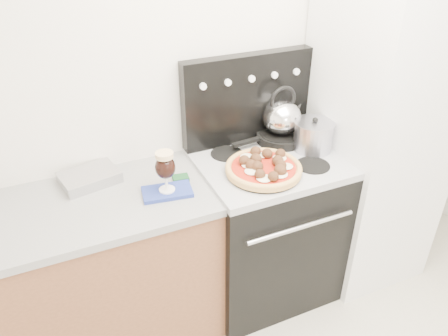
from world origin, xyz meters
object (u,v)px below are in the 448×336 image
stove_body (265,229)px  pizza_pan (263,172)px  pizza (264,167)px  tea_kettle (282,114)px  stock_pot (313,136)px  beer_glass (166,171)px  skillet (280,137)px  oven_mitt (167,192)px  base_cabinet (73,284)px  fridge (376,133)px

stove_body → pizza_pan: (-0.09, -0.11, 0.49)m
pizza → tea_kettle: (0.26, 0.28, 0.13)m
pizza → stock_pot: bearing=17.6°
beer_glass → skillet: (0.76, 0.22, -0.08)m
stove_body → oven_mitt: oven_mitt is taller
pizza_pan → stock_pot: (0.37, 0.12, 0.07)m
tea_kettle → oven_mitt: bearing=-156.5°
stock_pot → beer_glass: bearing=-175.9°
base_cabinet → tea_kettle: 1.44m
oven_mitt → fridge: bearing=1.3°
pizza_pan → beer_glass: bearing=173.6°
tea_kettle → stock_pot: tea_kettle is taller
stove_body → pizza_pan: size_ratio=2.38×
base_cabinet → stove_body: stove_body is taller
base_cabinet → pizza: bearing=-7.6°
beer_glass → pizza_pan: (0.50, -0.06, -0.10)m
stove_body → pizza_pan: pizza_pan is taller
tea_kettle → stock_pot: size_ratio=1.11×
pizza → stock_pot: size_ratio=1.81×
beer_glass → pizza_pan: 0.51m
beer_glass → base_cabinet: bearing=171.2°
beer_glass → pizza: bearing=-6.4°
beer_glass → stock_pot: bearing=4.1°
fridge → pizza_pan: (-0.79, -0.09, -0.02)m
beer_glass → fridge: bearing=1.3°
stove_body → tea_kettle: size_ratio=3.69×
stove_body → pizza: bearing=-130.5°
fridge → pizza: (-0.79, -0.09, 0.01)m
base_cabinet → skillet: (1.27, 0.14, 0.51)m
base_cabinet → fridge: fridge is taller
oven_mitt → pizza_pan: size_ratio=0.64×
oven_mitt → pizza_pan: 0.50m
stock_pot → tea_kettle: bearing=126.1°
base_cabinet → beer_glass: beer_glass is taller
skillet → tea_kettle: (0.00, 0.00, 0.14)m
stove_body → beer_glass: beer_glass is taller
base_cabinet → skillet: size_ratio=5.25×
stove_body → stock_pot: stock_pot is taller
fridge → stove_body: bearing=178.0°
stove_body → pizza_pan: bearing=-130.5°
base_cabinet → oven_mitt: (0.52, -0.08, 0.48)m
base_cabinet → fridge: 1.88m
base_cabinet → fridge: (1.80, -0.05, 0.52)m
stove_body → oven_mitt: bearing=-174.7°
pizza → tea_kettle: 0.40m
beer_glass → pizza: size_ratio=0.54×
base_cabinet → pizza_pan: size_ratio=3.91×
pizza_pan → stock_pot: bearing=17.6°
pizza → skillet: (0.26, 0.28, -0.01)m
skillet → tea_kettle: bearing=0.0°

